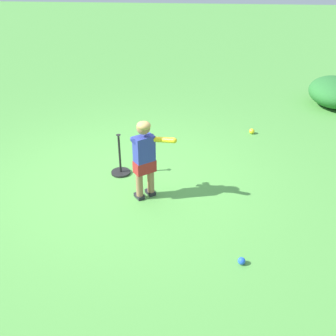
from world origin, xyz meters
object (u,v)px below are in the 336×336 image
at_px(play_ball_center_lawn, 252,131).
at_px(batting_tee, 121,167).
at_px(child_batter, 145,153).
at_px(play_ball_behind_batter, 242,261).

bearing_deg(play_ball_center_lawn, batting_tee, -52.25).
height_order(play_ball_center_lawn, batting_tee, batting_tee).
xyz_separation_m(play_ball_center_lawn, batting_tee, (1.59, -2.05, 0.06)).
distance_m(play_ball_center_lawn, batting_tee, 2.59).
distance_m(child_batter, play_ball_behind_batter, 1.77).
bearing_deg(child_batter, batting_tee, -141.49).
relative_size(child_batter, play_ball_behind_batter, 13.46).
height_order(play_ball_behind_batter, batting_tee, batting_tee).
bearing_deg(play_ball_behind_batter, play_ball_center_lawn, 172.72).
distance_m(play_ball_behind_batter, play_ball_center_lawn, 3.37).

